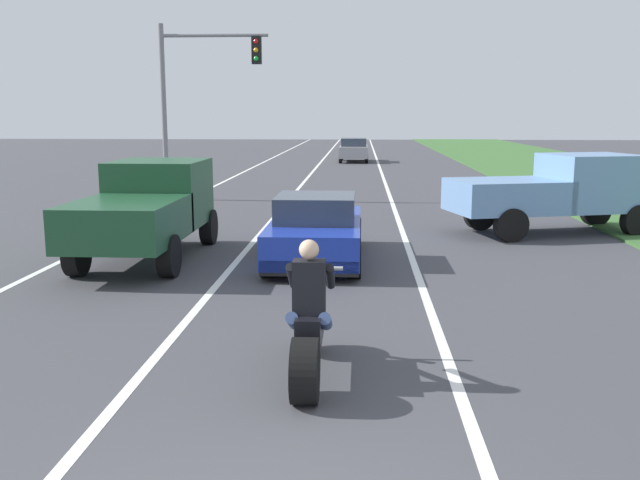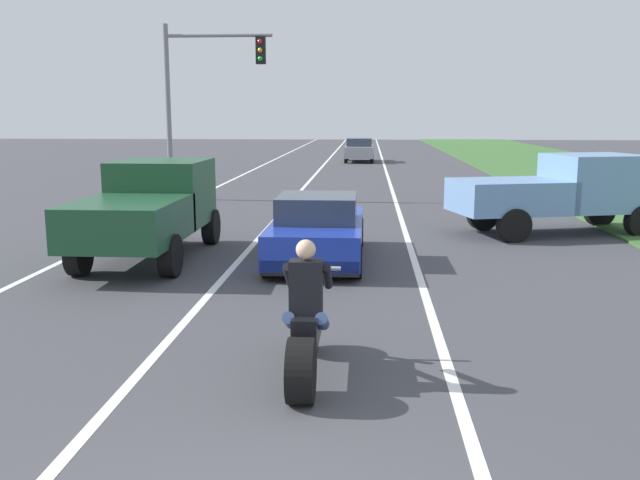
% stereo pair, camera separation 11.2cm
% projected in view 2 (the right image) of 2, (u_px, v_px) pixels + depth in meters
% --- Properties ---
extents(lane_stripe_left_solid, '(0.14, 120.00, 0.01)m').
position_uv_depth(lane_stripe_left_solid, '(191.00, 199.00, 24.37)').
color(lane_stripe_left_solid, white).
rests_on(lane_stripe_left_solid, ground).
extents(lane_stripe_right_solid, '(0.14, 120.00, 0.01)m').
position_uv_depth(lane_stripe_right_solid, '(396.00, 201.00, 23.88)').
color(lane_stripe_right_solid, white).
rests_on(lane_stripe_right_solid, ground).
extents(lane_stripe_centre_dashed, '(0.14, 120.00, 0.01)m').
position_uv_depth(lane_stripe_centre_dashed, '(292.00, 200.00, 24.13)').
color(lane_stripe_centre_dashed, white).
rests_on(lane_stripe_centre_dashed, ground).
extents(motorcycle_with_rider, '(0.70, 2.21, 1.62)m').
position_uv_depth(motorcycle_with_rider, '(306.00, 330.00, 7.66)').
color(motorcycle_with_rider, black).
rests_on(motorcycle_with_rider, ground).
extents(sports_car_blue, '(1.84, 4.30, 1.37)m').
position_uv_depth(sports_car_blue, '(318.00, 230.00, 14.06)').
color(sports_car_blue, '#1E38B2').
rests_on(sports_car_blue, ground).
extents(pickup_truck_left_lane_dark_green, '(2.02, 4.80, 1.98)m').
position_uv_depth(pickup_truck_left_lane_dark_green, '(150.00, 206.00, 14.19)').
color(pickup_truck_left_lane_dark_green, '#1E4C2D').
rests_on(pickup_truck_left_lane_dark_green, ground).
extents(pickup_truck_right_shoulder_light_blue, '(5.14, 3.14, 1.98)m').
position_uv_depth(pickup_truck_right_shoulder_light_blue, '(559.00, 190.00, 17.17)').
color(pickup_truck_right_shoulder_light_blue, '#6B93C6').
rests_on(pickup_truck_right_shoulder_light_blue, ground).
extents(traffic_light_mast_near, '(3.76, 0.34, 6.00)m').
position_uv_depth(traffic_light_mast_near, '(199.00, 86.00, 23.67)').
color(traffic_light_mast_near, gray).
rests_on(traffic_light_mast_near, ground).
extents(distant_car_far_ahead, '(1.80, 4.00, 1.50)m').
position_uv_depth(distant_car_far_ahead, '(359.00, 150.00, 43.65)').
color(distant_car_far_ahead, '#99999E').
rests_on(distant_car_far_ahead, ground).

